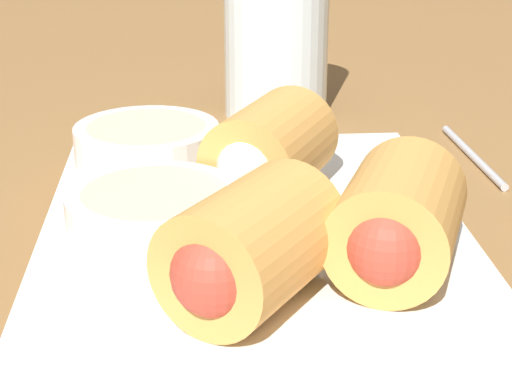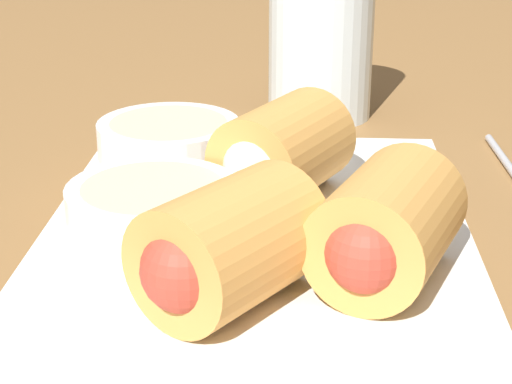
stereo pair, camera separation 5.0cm
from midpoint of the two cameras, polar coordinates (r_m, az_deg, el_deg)
The scene contains 8 objects.
table_surface at distance 46.06cm, azimuth -6.92°, elevation -3.88°, with size 180.00×140.00×2.00cm.
serving_plate at distance 42.19cm, azimuth -3.40°, elevation -3.65°, with size 29.46×21.00×1.50cm.
roll_front_left at distance 36.58cm, azimuth 5.57°, elevation -2.14°, with size 8.52×7.52×5.23cm.
roll_front_right at distance 44.79cm, azimuth -2.38°, elevation 2.60°, with size 8.68×7.91×5.23cm.
roll_back_left at distance 34.10cm, azimuth -4.82°, elevation -4.01°, with size 8.78×8.34×5.23cm.
dipping_bowl_near at distance 40.39cm, azimuth -10.22°, elevation -1.70°, with size 8.28×8.28×2.76cm.
dipping_bowl_far at distance 49.69cm, azimuth -10.10°, elevation 2.92°, with size 8.28×8.28×2.76cm.
drinking_glass at distance 63.83cm, azimuth -0.88°, elevation 11.09°, with size 7.70×7.70×13.64cm.
Camera 1 is at (-41.33, 0.04, 21.15)cm, focal length 60.00 mm.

